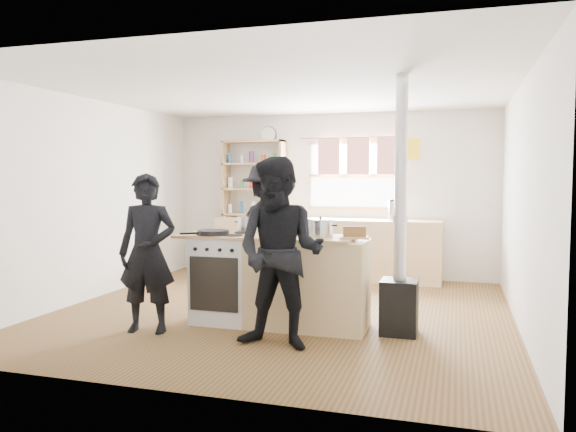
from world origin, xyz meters
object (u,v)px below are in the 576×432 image
object	(u,v)px
thermos	(392,211)
stockpot_counter	(321,228)
roast_tray	(280,231)
cooking_island	(279,280)
person_near_right	(280,253)
person_near_left	(147,253)
person_far	(270,233)
flue_heater	(400,268)
bread_board	(354,233)
stockpot_stove	(248,224)
skillet_greens	(213,232)

from	to	relation	value
thermos	stockpot_counter	bearing A→B (deg)	-98.35
roast_tray	thermos	bearing A→B (deg)	72.60
cooking_island	person_near_right	xyz separation A→B (m)	(0.24, -0.74, 0.39)
roast_tray	person_near_right	size ratio (longest dim) A/B	0.24
person_near_left	person_far	distance (m)	1.67
person_near_left	person_near_right	bearing A→B (deg)	-16.45
thermos	cooking_island	bearing A→B (deg)	-106.75
cooking_island	flue_heater	bearing A→B (deg)	1.29
stockpot_counter	roast_tray	bearing A→B (deg)	174.86
flue_heater	person_far	bearing A→B (deg)	152.35
flue_heater	person_near_right	bearing A→B (deg)	-141.90
thermos	person_near_left	distance (m)	3.93
bread_board	flue_heater	distance (m)	0.55
thermos	person_near_right	bearing A→B (deg)	-99.55
person_far	flue_heater	bearing A→B (deg)	175.32
person_far	stockpot_stove	bearing A→B (deg)	111.27
thermos	skillet_greens	size ratio (longest dim) A/B	0.62
bread_board	person_near_right	xyz separation A→B (m)	(-0.54, -0.69, -0.13)
thermos	flue_heater	size ratio (longest dim) A/B	0.11
stockpot_counter	stockpot_stove	bearing A→B (deg)	166.73
stockpot_counter	thermos	bearing A→B (deg)	81.65
thermos	roast_tray	bearing A→B (deg)	-107.40
stockpot_counter	bread_board	xyz separation A→B (m)	(0.36, -0.07, -0.04)
bread_board	flue_heater	world-z (taller)	flue_heater
cooking_island	person_far	size ratio (longest dim) A/B	1.15
stockpot_counter	person_near_left	world-z (taller)	person_near_left
skillet_greens	bread_board	world-z (taller)	bread_board
stockpot_counter	person_near_right	distance (m)	0.80
flue_heater	person_near_right	size ratio (longest dim) A/B	1.46
roast_tray	person_far	bearing A→B (deg)	115.26
cooking_island	thermos	bearing A→B (deg)	73.25
roast_tray	bread_board	size ratio (longest dim) A/B	1.29
flue_heater	person_near_right	distance (m)	1.25
person_far	roast_tray	bearing A→B (deg)	138.23
thermos	stockpot_stove	bearing A→B (deg)	-116.17
flue_heater	person_near_left	world-z (taller)	flue_heater
stockpot_stove	person_far	distance (m)	0.67
skillet_greens	person_near_left	distance (m)	0.70
skillet_greens	stockpot_stove	bearing A→B (deg)	55.28
cooking_island	person_near_left	bearing A→B (deg)	-152.58
skillet_greens	flue_heater	bearing A→B (deg)	5.16
skillet_greens	flue_heater	xyz separation A→B (m)	(1.89, 0.17, -0.31)
roast_tray	stockpot_counter	distance (m)	0.45
cooking_island	person_near_right	bearing A→B (deg)	-71.63
stockpot_counter	flue_heater	size ratio (longest dim) A/B	0.11
thermos	person_far	world-z (taller)	person_far
cooking_island	person_far	xyz separation A→B (m)	(-0.40, 0.87, 0.39)
stockpot_stove	flue_heater	distance (m)	1.69
cooking_island	roast_tray	distance (m)	0.51
cooking_island	person_far	distance (m)	1.04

